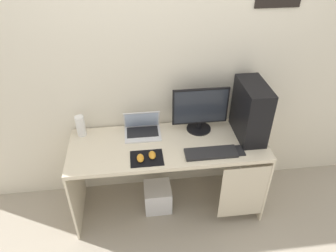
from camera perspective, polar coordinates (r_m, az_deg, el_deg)
The scene contains 13 objects.
ground_plane at distance 3.17m, azimuth -0.00°, elevation -13.85°, with size 8.00×8.00×0.00m, color #9E9384.
wall_back at distance 2.65m, azimuth -0.87°, elevation 10.89°, with size 4.00×0.05×2.60m.
desk at distance 2.73m, azimuth 0.47°, elevation -5.59°, with size 1.65×0.61×0.75m.
pc_tower at distance 2.70m, azimuth 14.72°, elevation 2.65°, with size 0.20×0.42×0.48m, color black.
monitor at distance 2.71m, azimuth 5.82°, elevation 2.88°, with size 0.48×0.21×0.41m.
laptop at distance 2.76m, azimuth -4.66°, elevation -0.50°, with size 0.31×0.24×0.21m.
speaker at distance 2.79m, azimuth -15.51°, elevation 0.01°, with size 0.08×0.08×0.19m, color white.
keyboard at distance 2.56m, azimuth 7.76°, elevation -4.84°, with size 0.42×0.14×0.02m, color #232326.
mousepad at distance 2.51m, azimuth -3.86°, elevation -5.82°, with size 0.26×0.20×0.01m, color black.
mouse_left at distance 2.50m, azimuth -2.87°, elevation -5.26°, with size 0.06×0.10×0.03m, color orange.
mouse_right at distance 2.48m, azimuth -5.01°, elevation -5.79°, with size 0.06×0.10×0.03m, color orange.
cell_phone at distance 2.64m, azimuth 12.77°, elevation -4.34°, with size 0.07×0.13×0.01m, color #232326.
subwoofer at distance 3.06m, azimuth -1.88°, elevation -12.66°, with size 0.25×0.25×0.25m, color silver.
Camera 1 is at (-0.25, -2.06, 2.40)m, focal length 33.75 mm.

